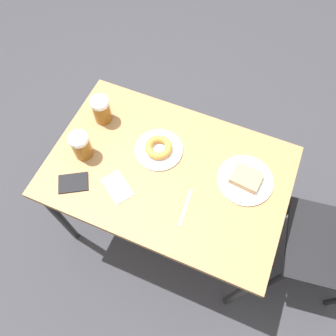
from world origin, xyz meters
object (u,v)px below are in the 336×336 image
Objects in this scene: plate_with_cake at (246,179)px; beer_mug_center at (101,110)px; napkin_folded at (117,187)px; plate_with_donut at (159,148)px; fork at (186,207)px; beer_mug_left at (81,146)px; passport_near_edge at (73,183)px.

plate_with_cake is 1.82× the size of beer_mug_center.
plate_with_cake is at bearing 85.50° from beer_mug_center.
napkin_folded is at bearing -63.94° from plate_with_cake.
plate_with_donut is 1.28× the size of fork.
plate_with_donut is at bearing -134.72° from fork.
beer_mug_left is 0.52m from fork.
passport_near_edge is (0.30, -0.68, -0.01)m from plate_with_cake.
fork is at bearing 95.04° from napkin_folded.
napkin_folded is (0.24, -0.09, -0.01)m from plate_with_donut.
plate_with_donut reaches higher than napkin_folded.
plate_with_cake is 1.43× the size of fork.
fork is 0.49m from passport_near_edge.
fork is (-0.03, 0.30, -0.00)m from napkin_folded.
passport_near_edge is at bearing -73.30° from napkin_folded.
passport_near_edge is (0.08, -0.49, 0.00)m from fork.
plate_with_donut is (0.00, -0.40, 0.00)m from plate_with_cake.
napkin_folded is (0.30, 0.22, -0.06)m from beer_mug_center.
passport_near_edge is at bearing 10.95° from beer_mug_left.
fork is at bearing -41.73° from plate_with_cake.
passport_near_edge reaches higher than napkin_folded.
plate_with_cake reaches higher than passport_near_edge.
plate_with_cake is at bearing 101.85° from beer_mug_left.
beer_mug_left is at bearing -113.61° from napkin_folded.
plate_with_donut reaches higher than passport_near_edge.
plate_with_donut is at bearing 136.88° from passport_near_edge.
beer_mug_left is at bearing 2.70° from beer_mug_center.
plate_with_cake is 1.57× the size of passport_near_edge.
napkin_folded is at bearing 66.39° from beer_mug_left.
beer_mug_center reaches higher than passport_near_edge.
beer_mug_center is 0.81× the size of napkin_folded.
beer_mug_left is at bearing -169.05° from passport_near_edge.
beer_mug_center is 0.78× the size of fork.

